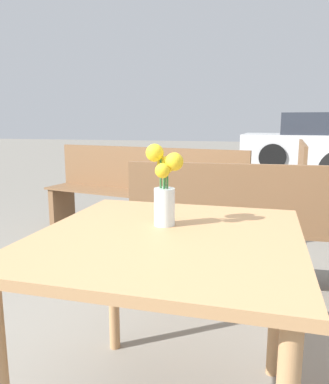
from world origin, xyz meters
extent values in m
cube|color=tan|center=(0.00, 0.00, 0.71)|extent=(0.87, 0.92, 0.03)
cylinder|color=tan|center=(-0.36, 0.40, 0.35)|extent=(0.05, 0.05, 0.69)
cylinder|color=tan|center=(0.38, 0.38, 0.35)|extent=(0.05, 0.05, 0.69)
cylinder|color=silver|center=(-0.04, 0.10, 0.79)|extent=(0.07, 0.07, 0.13)
cylinder|color=silver|center=(-0.04, 0.10, 0.76)|extent=(0.07, 0.07, 0.07)
cylinder|color=#337038|center=(-0.03, 0.10, 0.83)|extent=(0.01, 0.01, 0.20)
sphere|color=yellow|center=(0.00, 0.09, 0.95)|extent=(0.06, 0.06, 0.06)
cylinder|color=#337038|center=(-0.04, 0.11, 0.82)|extent=(0.01, 0.01, 0.18)
sphere|color=yellow|center=(-0.04, 0.13, 0.93)|extent=(0.06, 0.06, 0.06)
cylinder|color=#337038|center=(-0.05, 0.10, 0.84)|extent=(0.01, 0.01, 0.23)
sphere|color=yellow|center=(-0.07, 0.10, 0.98)|extent=(0.06, 0.06, 0.06)
cylinder|color=#337038|center=(-0.04, 0.09, 0.82)|extent=(0.01, 0.01, 0.17)
sphere|color=yellow|center=(-0.03, 0.06, 0.92)|extent=(0.05, 0.05, 0.05)
cube|color=brown|center=(0.29, 1.15, 0.44)|extent=(1.54, 0.43, 0.02)
cube|color=brown|center=(0.30, 0.99, 0.65)|extent=(1.53, 0.10, 0.40)
cube|color=brown|center=(-0.41, 1.12, 0.21)|extent=(0.07, 0.33, 0.43)
cube|color=brown|center=(0.62, 3.45, 0.44)|extent=(0.47, 1.67, 0.02)
cube|color=brown|center=(0.78, 3.44, 0.65)|extent=(0.15, 1.65, 0.40)
cube|color=brown|center=(0.57, 2.69, 0.21)|extent=(0.33, 0.08, 0.43)
cube|color=brown|center=(0.67, 4.21, 0.21)|extent=(0.33, 0.08, 0.43)
cube|color=brown|center=(-0.76, 2.04, 0.44)|extent=(1.97, 0.75, 0.02)
cube|color=brown|center=(-0.72, 2.19, 0.65)|extent=(1.90, 0.44, 0.40)
cube|color=brown|center=(0.13, 1.85, 0.21)|extent=(0.13, 0.33, 0.43)
cube|color=brown|center=(-1.64, 2.23, 0.21)|extent=(0.13, 0.33, 0.43)
cube|color=silver|center=(1.86, 8.26, 0.47)|extent=(3.98, 1.94, 0.65)
cylinder|color=black|center=(0.73, 9.14, 0.30)|extent=(0.61, 0.23, 0.60)
cylinder|color=black|center=(0.61, 7.58, 0.30)|extent=(0.61, 0.23, 0.60)
camera|label=1|loc=(0.27, -1.15, 1.08)|focal=35.00mm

